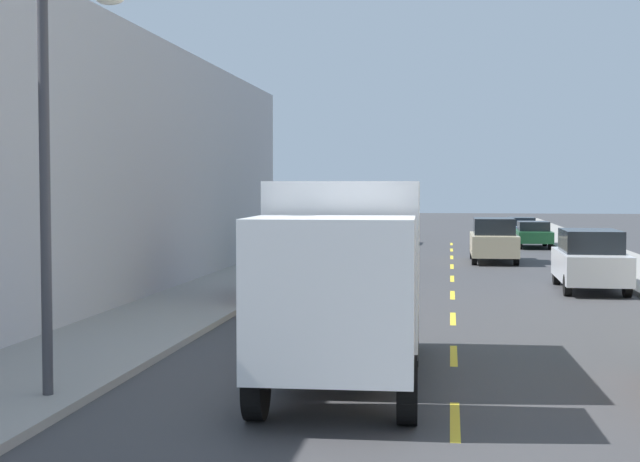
{
  "coord_description": "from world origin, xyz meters",
  "views": [
    {
      "loc": [
        -0.09,
        -5.69,
        3.28
      ],
      "look_at": [
        -4.21,
        23.0,
        1.88
      ],
      "focal_mm": 50.92,
      "sensor_mm": 36.0,
      "label": 1
    }
  ],
  "objects_px": {
    "parked_suv_teal": "(337,247)",
    "moving_champagne_sedan": "(494,240)",
    "street_lamp": "(55,156)",
    "delivery_box_truck": "(348,268)",
    "parked_sedan_sky": "(521,228)",
    "parked_sedan_forest": "(533,234)",
    "parked_hatchback_black": "(387,225)",
    "parked_suv_white": "(378,227)",
    "parked_suv_red": "(298,266)",
    "parked_suv_silver": "(590,260)"
  },
  "relations": [
    {
      "from": "parked_sedan_forest",
      "to": "street_lamp",
      "type": "bearing_deg",
      "value": -105.4
    },
    {
      "from": "parked_suv_silver",
      "to": "parked_suv_white",
      "type": "relative_size",
      "value": 1.0
    },
    {
      "from": "parked_sedan_forest",
      "to": "moving_champagne_sedan",
      "type": "bearing_deg",
      "value": -104.38
    },
    {
      "from": "parked_suv_teal",
      "to": "parked_suv_white",
      "type": "bearing_deg",
      "value": 89.34
    },
    {
      "from": "parked_hatchback_black",
      "to": "parked_suv_teal",
      "type": "distance_m",
      "value": 25.56
    },
    {
      "from": "parked_suv_red",
      "to": "parked_suv_silver",
      "type": "bearing_deg",
      "value": 23.03
    },
    {
      "from": "parked_sedan_sky",
      "to": "parked_sedan_forest",
      "type": "xyz_separation_m",
      "value": [
        0.13,
        -6.74,
        0.0
      ]
    },
    {
      "from": "delivery_box_truck",
      "to": "parked_sedan_sky",
      "type": "height_order",
      "value": "delivery_box_truck"
    },
    {
      "from": "moving_champagne_sedan",
      "to": "parked_suv_red",
      "type": "bearing_deg",
      "value": -113.43
    },
    {
      "from": "parked_hatchback_black",
      "to": "parked_suv_white",
      "type": "xyz_separation_m",
      "value": [
        0.04,
        -7.72,
        0.23
      ]
    },
    {
      "from": "parked_hatchback_black",
      "to": "moving_champagne_sedan",
      "type": "distance_m",
      "value": 20.79
    },
    {
      "from": "parked_hatchback_black",
      "to": "moving_champagne_sedan",
      "type": "bearing_deg",
      "value": -73.1
    },
    {
      "from": "delivery_box_truck",
      "to": "parked_suv_white",
      "type": "xyz_separation_m",
      "value": [
        -2.4,
        37.08,
        -0.92
      ]
    },
    {
      "from": "moving_champagne_sedan",
      "to": "delivery_box_truck",
      "type": "bearing_deg",
      "value": -98.24
    },
    {
      "from": "parked_suv_teal",
      "to": "moving_champagne_sedan",
      "type": "distance_m",
      "value": 8.41
    },
    {
      "from": "delivery_box_truck",
      "to": "parked_sedan_sky",
      "type": "bearing_deg",
      "value": 81.75
    },
    {
      "from": "street_lamp",
      "to": "parked_sedan_sky",
      "type": "relative_size",
      "value": 1.36
    },
    {
      "from": "parked_suv_red",
      "to": "moving_champagne_sedan",
      "type": "xyz_separation_m",
      "value": [
        6.24,
        14.4,
        0.0
      ]
    },
    {
      "from": "parked_suv_silver",
      "to": "parked_suv_white",
      "type": "xyz_separation_m",
      "value": [
        -8.52,
        22.85,
        0.0
      ]
    },
    {
      "from": "parked_suv_white",
      "to": "moving_champagne_sedan",
      "type": "relative_size",
      "value": 1.01
    },
    {
      "from": "parked_hatchback_black",
      "to": "parked_suv_red",
      "type": "relative_size",
      "value": 0.83
    },
    {
      "from": "parked_suv_silver",
      "to": "parked_suv_teal",
      "type": "relative_size",
      "value": 1.0
    },
    {
      "from": "parked_sedan_sky",
      "to": "parked_suv_white",
      "type": "xyz_separation_m",
      "value": [
        -8.44,
        -4.58,
        0.24
      ]
    },
    {
      "from": "street_lamp",
      "to": "parked_suv_teal",
      "type": "relative_size",
      "value": 1.27
    },
    {
      "from": "parked_suv_silver",
      "to": "moving_champagne_sedan",
      "type": "relative_size",
      "value": 1.01
    },
    {
      "from": "delivery_box_truck",
      "to": "parked_suv_silver",
      "type": "height_order",
      "value": "delivery_box_truck"
    },
    {
      "from": "parked_suv_silver",
      "to": "street_lamp",
      "type": "bearing_deg",
      "value": -121.52
    },
    {
      "from": "parked_suv_white",
      "to": "parked_suv_red",
      "type": "bearing_deg",
      "value": -90.51
    },
    {
      "from": "parked_sedan_sky",
      "to": "parked_suv_red",
      "type": "distance_m",
      "value": 32.34
    },
    {
      "from": "parked_hatchback_black",
      "to": "parked_suv_red",
      "type": "bearing_deg",
      "value": -90.33
    },
    {
      "from": "parked_suv_red",
      "to": "parked_suv_white",
      "type": "bearing_deg",
      "value": 89.49
    },
    {
      "from": "delivery_box_truck",
      "to": "parked_suv_red",
      "type": "distance_m",
      "value": 10.87
    },
    {
      "from": "street_lamp",
      "to": "delivery_box_truck",
      "type": "relative_size",
      "value": 0.84
    },
    {
      "from": "parked_sedan_forest",
      "to": "parked_suv_white",
      "type": "bearing_deg",
      "value": 165.83
    },
    {
      "from": "parked_suv_silver",
      "to": "parked_suv_red",
      "type": "bearing_deg",
      "value": -156.97
    },
    {
      "from": "delivery_box_truck",
      "to": "parked_suv_silver",
      "type": "distance_m",
      "value": 15.51
    },
    {
      "from": "parked_sedan_sky",
      "to": "parked_sedan_forest",
      "type": "height_order",
      "value": "same"
    },
    {
      "from": "moving_champagne_sedan",
      "to": "street_lamp",
      "type": "bearing_deg",
      "value": -105.77
    },
    {
      "from": "delivery_box_truck",
      "to": "moving_champagne_sedan",
      "type": "relative_size",
      "value": 1.53
    },
    {
      "from": "parked_sedan_sky",
      "to": "moving_champagne_sedan",
      "type": "height_order",
      "value": "moving_champagne_sedan"
    },
    {
      "from": "street_lamp",
      "to": "delivery_box_truck",
      "type": "height_order",
      "value": "street_lamp"
    },
    {
      "from": "delivery_box_truck",
      "to": "parked_suv_silver",
      "type": "xyz_separation_m",
      "value": [
        6.12,
        14.23,
        -0.92
      ]
    },
    {
      "from": "parked_suv_white",
      "to": "parked_sedan_sky",
      "type": "bearing_deg",
      "value": 28.49
    },
    {
      "from": "parked_suv_white",
      "to": "parked_sedan_forest",
      "type": "relative_size",
      "value": 1.07
    },
    {
      "from": "parked_suv_teal",
      "to": "parked_sedan_forest",
      "type": "bearing_deg",
      "value": 60.76
    },
    {
      "from": "parked_sedan_forest",
      "to": "parked_sedan_sky",
      "type": "bearing_deg",
      "value": 91.14
    },
    {
      "from": "parked_suv_silver",
      "to": "parked_hatchback_black",
      "type": "bearing_deg",
      "value": 105.64
    },
    {
      "from": "street_lamp",
      "to": "parked_suv_red",
      "type": "distance_m",
      "value": 13.36
    },
    {
      "from": "street_lamp",
      "to": "parked_sedan_sky",
      "type": "distance_m",
      "value": 45.4
    },
    {
      "from": "parked_suv_white",
      "to": "parked_suv_teal",
      "type": "relative_size",
      "value": 1.0
    }
  ]
}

